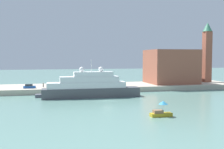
% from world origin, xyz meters
% --- Properties ---
extents(ground, '(400.00, 400.00, 0.00)m').
position_xyz_m(ground, '(0.00, 0.00, 0.00)').
color(ground, slate).
extents(quay_dock, '(110.00, 19.20, 1.77)m').
position_xyz_m(quay_dock, '(0.00, 25.60, 0.88)').
color(quay_dock, '#B7AD99').
rests_on(quay_dock, ground).
extents(large_yacht, '(29.01, 4.68, 11.37)m').
position_xyz_m(large_yacht, '(-3.71, 7.38, 3.09)').
color(large_yacht, '#4C4C51').
rests_on(large_yacht, ground).
extents(small_motorboat, '(4.41, 1.94, 3.15)m').
position_xyz_m(small_motorboat, '(6.49, -21.71, 1.15)').
color(small_motorboat, '#B7991E').
rests_on(small_motorboat, ground).
extents(work_barge, '(5.30, 1.97, 0.97)m').
position_xyz_m(work_barge, '(-17.11, 10.72, 0.48)').
color(work_barge, '#595966').
rests_on(work_barge, ground).
extents(harbor_building, '(17.89, 15.61, 13.14)m').
position_xyz_m(harbor_building, '(31.22, 26.35, 8.33)').
color(harbor_building, '#93513D').
rests_on(harbor_building, quay_dock).
extents(bell_tower, '(3.81, 3.81, 24.41)m').
position_xyz_m(bell_tower, '(47.82, 27.54, 14.94)').
color(bell_tower, '#93513D').
rests_on(bell_tower, quay_dock).
extents(parked_car, '(3.92, 1.78, 1.37)m').
position_xyz_m(parked_car, '(-22.06, 20.43, 2.35)').
color(parked_car, '#1E4C99').
rests_on(parked_car, quay_dock).
extents(person_figure, '(0.36, 0.36, 1.59)m').
position_xyz_m(person_figure, '(-17.66, 22.53, 2.50)').
color(person_figure, '#4C4C4C').
rests_on(person_figure, quay_dock).
extents(mooring_bollard, '(0.54, 0.54, 0.81)m').
position_xyz_m(mooring_bollard, '(6.89, 17.42, 2.17)').
color(mooring_bollard, black).
rests_on(mooring_bollard, quay_dock).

